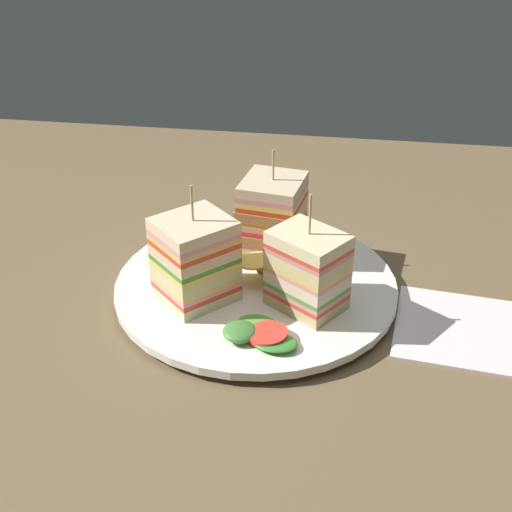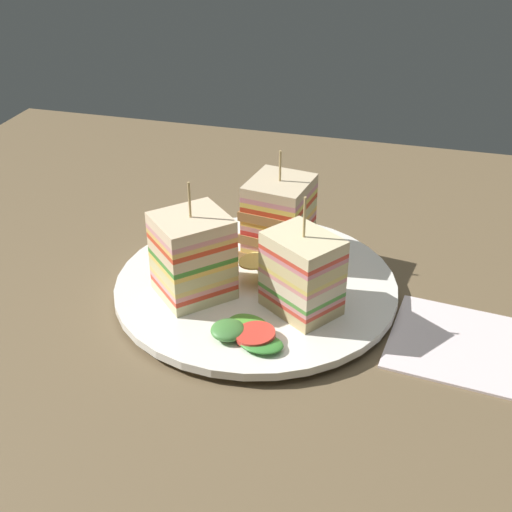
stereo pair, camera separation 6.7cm
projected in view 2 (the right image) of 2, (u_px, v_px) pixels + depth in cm
name	position (u px, v px, depth cm)	size (l,w,h in cm)	color
ground_plane	(256.00, 301.00, 70.29)	(108.80, 91.85, 1.80)	brown
plate	(256.00, 286.00, 69.36)	(28.55, 28.55, 1.52)	white
sandwich_wedge_0	(193.00, 256.00, 65.15)	(9.00, 9.01, 11.96)	beige
sandwich_wedge_1	(302.00, 274.00, 62.98)	(8.35, 7.94, 11.79)	#D0B67E
sandwich_wedge_2	(279.00, 218.00, 71.96)	(6.98, 7.51, 11.75)	beige
chip_pile	(273.00, 265.00, 69.24)	(7.00, 7.36, 2.73)	#ECCF6C
salad_garnish	(246.00, 333.00, 60.80)	(7.30, 6.29, 1.48)	#559F36
spoon	(297.00, 195.00, 89.14)	(7.50, 14.61, 1.00)	silver
napkin	(459.00, 343.00, 62.44)	(12.39, 11.93, 0.50)	silver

